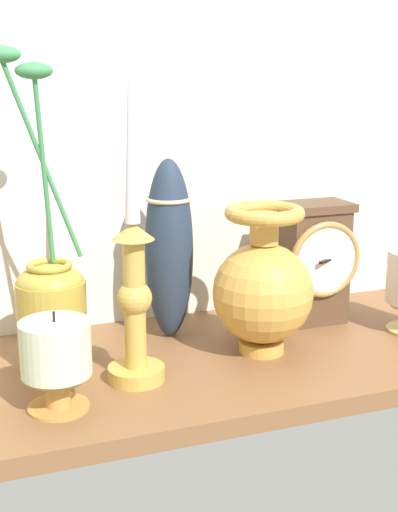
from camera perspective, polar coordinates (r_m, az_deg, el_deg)
The scene contains 8 objects.
ground_plane at distance 96.56cm, azimuth -1.87°, elevation -8.94°, with size 100.00×36.00×2.40cm, color brown.
back_wall at distance 106.43cm, azimuth -5.30°, elevation 11.90°, with size 120.00×2.00×65.00cm, color silver.
mantel_clock at distance 108.80cm, azimuth 9.20°, elevation -0.44°, with size 11.45×8.73×18.41cm.
candlestick_tall_left at distance 86.12cm, azimuth -5.18°, elevation -2.03°, with size 7.07×7.07×40.63cm.
brass_vase_bulbous at distance 96.10cm, azimuth 5.11°, elevation -2.49°, with size 13.58×13.58×20.26cm.
brass_vase_jar at distance 93.46cm, azimuth -11.75°, elevation -3.60°, with size 10.86×8.96×40.09cm.
pillar_candle_near_clock at distance 82.18cm, azimuth -11.32°, elevation -7.91°, with size 7.96×7.96×11.64cm.
tall_ceramic_vase at distance 100.66cm, azimuth -2.39°, elevation 0.57°, with size 6.79×6.79×25.72cm.
Camera 1 is at (-28.24, -84.01, 37.13)cm, focal length 50.22 mm.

